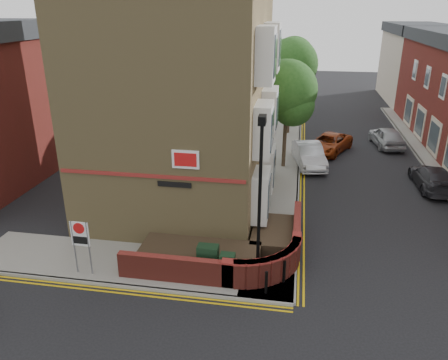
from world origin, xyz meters
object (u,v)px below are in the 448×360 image
lamppost (260,202)px  zone_sign (80,238)px  utility_cabinet_large (208,259)px  silver_car_near (309,155)px

lamppost → zone_sign: (-6.60, -0.70, -1.70)m
utility_cabinet_large → zone_sign: (-4.70, -0.80, 0.92)m
utility_cabinet_large → zone_sign: bearing=-170.3°
lamppost → silver_car_near: 13.81m
lamppost → utility_cabinet_large: lamppost is taller
silver_car_near → utility_cabinet_large: bearing=-117.4°
silver_car_near → zone_sign: bearing=-132.4°
utility_cabinet_large → silver_car_near: (3.90, 13.31, 0.02)m
utility_cabinet_large → zone_sign: 4.86m
lamppost → silver_car_near: size_ratio=1.41×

